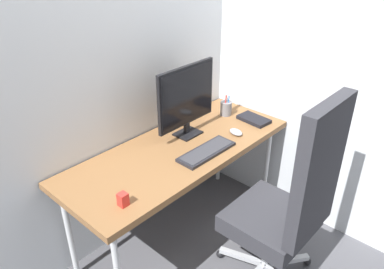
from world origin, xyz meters
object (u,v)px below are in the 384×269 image
at_px(monitor, 187,98).
at_px(keyboard, 207,152).
at_px(notebook, 254,119).
at_px(mouse, 236,132).
at_px(office_chair, 290,203).
at_px(pen_holder, 226,108).
at_px(desk_clamp_accessory, 123,200).

bearing_deg(monitor, keyboard, -110.86).
bearing_deg(notebook, keyboard, -171.13).
bearing_deg(mouse, office_chair, -100.72).
xyz_separation_m(mouse, pen_holder, (0.19, 0.23, 0.04)).
distance_m(notebook, desk_clamp_accessory, 1.22).
relative_size(office_chair, keyboard, 3.11).
bearing_deg(office_chair, keyboard, 94.08).
xyz_separation_m(office_chair, pen_holder, (0.47, 0.81, 0.15)).
bearing_deg(mouse, notebook, 20.11).
bearing_deg(mouse, desk_clamp_accessory, -163.52).
xyz_separation_m(office_chair, desk_clamp_accessory, (-0.69, 0.55, 0.14)).
bearing_deg(monitor, pen_holder, -1.39).
bearing_deg(mouse, keyboard, -162.81).
relative_size(monitor, mouse, 4.57).
height_order(pen_holder, desk_clamp_accessory, pen_holder).
bearing_deg(notebook, pen_holder, 109.45).
bearing_deg(pen_holder, mouse, -128.98).
bearing_deg(desk_clamp_accessory, pen_holder, 12.76).
relative_size(monitor, desk_clamp_accessory, 6.83).
relative_size(office_chair, desk_clamp_accessory, 17.67).
height_order(keyboard, pen_holder, pen_holder).
relative_size(mouse, notebook, 0.47).
relative_size(monitor, notebook, 2.17).
bearing_deg(keyboard, office_chair, -85.92).
bearing_deg(desk_clamp_accessory, notebook, 2.42).
relative_size(office_chair, pen_holder, 7.44).
relative_size(pen_holder, desk_clamp_accessory, 2.37).
height_order(office_chair, mouse, office_chair).
xyz_separation_m(mouse, desk_clamp_accessory, (-0.97, -0.03, 0.02)).
bearing_deg(pen_holder, monitor, 178.61).
height_order(monitor, keyboard, monitor).
xyz_separation_m(pen_holder, desk_clamp_accessory, (-1.16, -0.26, -0.02)).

